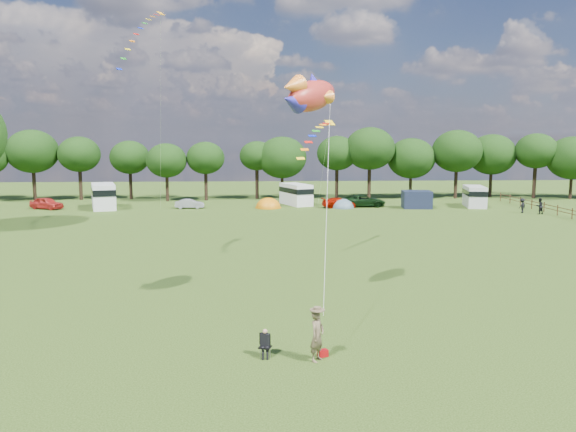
{
  "coord_description": "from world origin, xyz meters",
  "views": [
    {
      "loc": [
        -1.77,
        -25.07,
        8.53
      ],
      "look_at": [
        0.0,
        8.0,
        4.0
      ],
      "focal_mm": 35.0,
      "sensor_mm": 36.0,
      "label": 1
    }
  ],
  "objects_px": {
    "tent_greyblue": "(342,208)",
    "fish_kite": "(308,95)",
    "campervan_d": "(475,196)",
    "car_c": "(339,203)",
    "campervan_b": "(103,195)",
    "car_b": "(190,204)",
    "walker_a": "(539,206)",
    "tent_orange": "(268,208)",
    "kite_flyer": "(317,336)",
    "camp_chair": "(265,340)",
    "campervan_c": "(296,194)",
    "car_d": "(364,201)",
    "car_a": "(47,203)",
    "walker_b": "(522,206)"
  },
  "relations": [
    {
      "from": "walker_a",
      "to": "tent_greyblue",
      "type": "bearing_deg",
      "value": -34.97
    },
    {
      "from": "car_a",
      "to": "camp_chair",
      "type": "height_order",
      "value": "car_a"
    },
    {
      "from": "campervan_c",
      "to": "camp_chair",
      "type": "relative_size",
      "value": 5.38
    },
    {
      "from": "tent_orange",
      "to": "fish_kite",
      "type": "relative_size",
      "value": 0.91
    },
    {
      "from": "tent_greyblue",
      "to": "campervan_d",
      "type": "bearing_deg",
      "value": 1.22
    },
    {
      "from": "car_a",
      "to": "car_b",
      "type": "relative_size",
      "value": 1.33
    },
    {
      "from": "car_b",
      "to": "kite_flyer",
      "type": "height_order",
      "value": "kite_flyer"
    },
    {
      "from": "campervan_d",
      "to": "fish_kite",
      "type": "height_order",
      "value": "fish_kite"
    },
    {
      "from": "car_b",
      "to": "walker_a",
      "type": "height_order",
      "value": "walker_a"
    },
    {
      "from": "car_a",
      "to": "car_d",
      "type": "xyz_separation_m",
      "value": [
        39.51,
        0.4,
        0.03
      ]
    },
    {
      "from": "campervan_c",
      "to": "walker_b",
      "type": "xyz_separation_m",
      "value": [
        25.84,
        -9.6,
        -0.63
      ]
    },
    {
      "from": "campervan_c",
      "to": "camp_chair",
      "type": "distance_m",
      "value": 52.01
    },
    {
      "from": "car_b",
      "to": "car_d",
      "type": "bearing_deg",
      "value": -88.49
    },
    {
      "from": "car_a",
      "to": "campervan_c",
      "type": "bearing_deg",
      "value": -59.55
    },
    {
      "from": "campervan_b",
      "to": "camp_chair",
      "type": "bearing_deg",
      "value": -176.0
    },
    {
      "from": "tent_greyblue",
      "to": "campervan_c",
      "type": "bearing_deg",
      "value": 147.12
    },
    {
      "from": "tent_orange",
      "to": "walker_a",
      "type": "bearing_deg",
      "value": -13.67
    },
    {
      "from": "kite_flyer",
      "to": "car_a",
      "type": "bearing_deg",
      "value": 65.59
    },
    {
      "from": "car_a",
      "to": "fish_kite",
      "type": "bearing_deg",
      "value": -121.13
    },
    {
      "from": "car_d",
      "to": "tent_orange",
      "type": "distance_m",
      "value": 12.25
    },
    {
      "from": "car_c",
      "to": "campervan_b",
      "type": "bearing_deg",
      "value": 83.63
    },
    {
      "from": "car_d",
      "to": "car_c",
      "type": "bearing_deg",
      "value": 102.63
    },
    {
      "from": "campervan_b",
      "to": "walker_b",
      "type": "xyz_separation_m",
      "value": [
        49.98,
        -6.84,
        -0.8
      ]
    },
    {
      "from": "car_b",
      "to": "walker_a",
      "type": "bearing_deg",
      "value": -100.61
    },
    {
      "from": "car_c",
      "to": "camp_chair",
      "type": "xyz_separation_m",
      "value": [
        -9.93,
        -48.35,
        0.05
      ]
    },
    {
      "from": "car_c",
      "to": "car_a",
      "type": "bearing_deg",
      "value": 84.21
    },
    {
      "from": "campervan_b",
      "to": "fish_kite",
      "type": "relative_size",
      "value": 1.72
    },
    {
      "from": "campervan_b",
      "to": "fish_kite",
      "type": "xyz_separation_m",
      "value": [
        21.63,
        -42.66,
        9.0
      ]
    },
    {
      "from": "car_b",
      "to": "tent_orange",
      "type": "height_order",
      "value": "tent_orange"
    },
    {
      "from": "campervan_b",
      "to": "tent_orange",
      "type": "relative_size",
      "value": 1.9
    },
    {
      "from": "campervan_d",
      "to": "campervan_c",
      "type": "bearing_deg",
      "value": 93.46
    },
    {
      "from": "car_c",
      "to": "walker_a",
      "type": "height_order",
      "value": "walker_a"
    },
    {
      "from": "car_d",
      "to": "car_b",
      "type": "bearing_deg",
      "value": 89.48
    },
    {
      "from": "car_c",
      "to": "car_d",
      "type": "relative_size",
      "value": 0.74
    },
    {
      "from": "campervan_c",
      "to": "walker_a",
      "type": "relative_size",
      "value": 3.28
    },
    {
      "from": "tent_greyblue",
      "to": "walker_a",
      "type": "xyz_separation_m",
      "value": [
        21.73,
        -7.15,
        0.91
      ]
    },
    {
      "from": "tent_orange",
      "to": "camp_chair",
      "type": "bearing_deg",
      "value": -91.21
    },
    {
      "from": "car_b",
      "to": "campervan_b",
      "type": "bearing_deg",
      "value": 87.65
    },
    {
      "from": "campervan_c",
      "to": "car_d",
      "type": "bearing_deg",
      "value": -128.49
    },
    {
      "from": "car_a",
      "to": "car_d",
      "type": "bearing_deg",
      "value": -64.44
    },
    {
      "from": "campervan_b",
      "to": "tent_greyblue",
      "type": "distance_m",
      "value": 29.79
    },
    {
      "from": "campervan_c",
      "to": "campervan_d",
      "type": "xyz_separation_m",
      "value": [
        22.62,
        -3.25,
        -0.07
      ]
    },
    {
      "from": "tent_greyblue",
      "to": "fish_kite",
      "type": "bearing_deg",
      "value": -100.96
    },
    {
      "from": "car_b",
      "to": "campervan_c",
      "type": "xyz_separation_m",
      "value": [
        13.5,
        3.18,
        0.89
      ]
    },
    {
      "from": "campervan_d",
      "to": "tent_orange",
      "type": "distance_m",
      "value": 26.37
    },
    {
      "from": "campervan_d",
      "to": "camp_chair",
      "type": "xyz_separation_m",
      "value": [
        -27.36,
        -48.53,
        -0.73
      ]
    },
    {
      "from": "car_a",
      "to": "car_c",
      "type": "xyz_separation_m",
      "value": [
        36.21,
        -0.47,
        -0.11
      ]
    },
    {
      "from": "car_a",
      "to": "car_b",
      "type": "bearing_deg",
      "value": -65.71
    },
    {
      "from": "kite_flyer",
      "to": "camp_chair",
      "type": "height_order",
      "value": "kite_flyer"
    },
    {
      "from": "car_c",
      "to": "tent_greyblue",
      "type": "xyz_separation_m",
      "value": [
        0.41,
        -0.18,
        -0.6
      ]
    }
  ]
}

